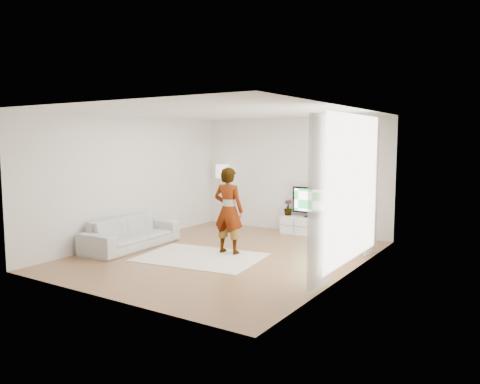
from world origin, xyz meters
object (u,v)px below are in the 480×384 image
Objects in this scene: media_console at (312,226)px; sofa at (131,233)px; rug at (201,257)px; floor_lamp at (222,174)px; player at (228,210)px; television at (313,201)px.

media_console is 0.68× the size of sofa.
rug is (-0.93, -3.15, -0.21)m from media_console.
floor_lamp is at bearing -178.55° from media_console.
floor_lamp is (-1.62, 3.09, 1.37)m from rug.
player reaches higher than media_console.
sofa is at bearing -175.52° from rug.
floor_lamp is (-2.56, -0.06, 1.16)m from media_console.
television reaches higher than media_console.
player reaches higher than rug.
rug is at bearing -106.49° from media_console.
television reaches higher than rug.
floor_lamp is at bearing -4.81° from sofa.
player is at bearing -53.01° from floor_lamp.
floor_lamp is at bearing -58.17° from player.
floor_lamp reaches higher than media_console.
rug is 1.41× the size of floor_lamp.
media_console is 4.23m from sofa.
rug is 1.03× the size of sofa.
player is 1.07× the size of floor_lamp.
rug is 1.33× the size of player.
player reaches higher than television.
sofa is at bearing 14.12° from player.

